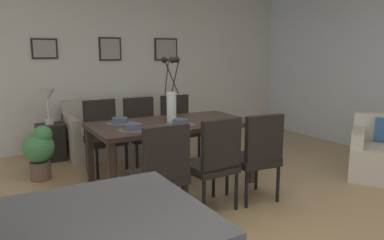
# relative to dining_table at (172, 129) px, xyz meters

# --- Properties ---
(ground_plane) EXTENTS (9.00, 9.00, 0.00)m
(ground_plane) POSITION_rel_dining_table_xyz_m (-0.24, -0.97, -0.66)
(ground_plane) COLOR tan
(back_wall_panel) EXTENTS (9.00, 0.10, 2.60)m
(back_wall_panel) POSITION_rel_dining_table_xyz_m (-0.24, 2.28, 0.64)
(back_wall_panel) COLOR silver
(back_wall_panel) RESTS_ON ground
(dining_table) EXTENTS (1.80, 0.94, 0.74)m
(dining_table) POSITION_rel_dining_table_xyz_m (0.00, 0.00, 0.00)
(dining_table) COLOR #33261E
(dining_table) RESTS_ON ground
(dining_chair_near_left) EXTENTS (0.45, 0.45, 0.92)m
(dining_chair_near_left) POSITION_rel_dining_table_xyz_m (-0.54, -0.88, -0.15)
(dining_chair_near_left) COLOR black
(dining_chair_near_left) RESTS_ON ground
(dining_chair_near_right) EXTENTS (0.47, 0.47, 0.92)m
(dining_chair_near_right) POSITION_rel_dining_table_xyz_m (-0.54, 0.88, -0.15)
(dining_chair_near_right) COLOR black
(dining_chair_near_right) RESTS_ON ground
(dining_chair_far_left) EXTENTS (0.46, 0.46, 0.92)m
(dining_chair_far_left) POSITION_rel_dining_table_xyz_m (0.03, -0.85, -0.15)
(dining_chair_far_left) COLOR black
(dining_chair_far_left) RESTS_ON ground
(dining_chair_far_right) EXTENTS (0.44, 0.44, 0.92)m
(dining_chair_far_right) POSITION_rel_dining_table_xyz_m (-0.02, 0.86, -0.15)
(dining_chair_far_right) COLOR black
(dining_chair_far_right) RESTS_ON ground
(dining_chair_mid_left) EXTENTS (0.47, 0.47, 0.92)m
(dining_chair_mid_left) POSITION_rel_dining_table_xyz_m (0.53, -0.88, -0.15)
(dining_chair_mid_left) COLOR black
(dining_chair_mid_left) RESTS_ON ground
(dining_chair_mid_right) EXTENTS (0.45, 0.45, 0.92)m
(dining_chair_mid_right) POSITION_rel_dining_table_xyz_m (0.53, 0.87, -0.15)
(dining_chair_mid_right) COLOR black
(dining_chair_mid_right) RESTS_ON ground
(centerpiece_vase) EXTENTS (0.21, 0.23, 0.73)m
(centerpiece_vase) POSITION_rel_dining_table_xyz_m (0.00, 0.00, 0.36)
(centerpiece_vase) COLOR silver
(centerpiece_vase) RESTS_ON dining_table
(placemat_near_left) EXTENTS (0.32, 0.32, 0.01)m
(placemat_near_left) POSITION_rel_dining_table_xyz_m (-0.54, -0.21, 0.08)
(placemat_near_left) COLOR #4C4742
(placemat_near_left) RESTS_ON dining_table
(bowl_near_left) EXTENTS (0.17, 0.17, 0.07)m
(bowl_near_left) POSITION_rel_dining_table_xyz_m (-0.54, -0.21, 0.12)
(bowl_near_left) COLOR #475166
(bowl_near_left) RESTS_ON dining_table
(placemat_near_right) EXTENTS (0.32, 0.32, 0.01)m
(placemat_near_right) POSITION_rel_dining_table_xyz_m (-0.54, 0.21, 0.08)
(placemat_near_right) COLOR #4C4742
(placemat_near_right) RESTS_ON dining_table
(bowl_near_right) EXTENTS (0.17, 0.17, 0.07)m
(bowl_near_right) POSITION_rel_dining_table_xyz_m (-0.54, 0.21, 0.12)
(bowl_near_right) COLOR #475166
(bowl_near_right) RESTS_ON dining_table
(placemat_far_left) EXTENTS (0.32, 0.32, 0.01)m
(placemat_far_left) POSITION_rel_dining_table_xyz_m (0.00, -0.21, 0.08)
(placemat_far_left) COLOR #4C4742
(placemat_far_left) RESTS_ON dining_table
(bowl_far_left) EXTENTS (0.17, 0.17, 0.07)m
(bowl_far_left) POSITION_rel_dining_table_xyz_m (0.00, -0.21, 0.12)
(bowl_far_left) COLOR #475166
(bowl_far_left) RESTS_ON dining_table
(sofa) EXTENTS (1.75, 0.84, 0.80)m
(sofa) POSITION_rel_dining_table_xyz_m (0.03, 1.73, -0.38)
(sofa) COLOR #B2A899
(sofa) RESTS_ON ground
(side_table) EXTENTS (0.36, 0.36, 0.52)m
(side_table) POSITION_rel_dining_table_xyz_m (-1.07, 1.75, -0.40)
(side_table) COLOR black
(side_table) RESTS_ON ground
(table_lamp) EXTENTS (0.22, 0.22, 0.51)m
(table_lamp) POSITION_rel_dining_table_xyz_m (-1.07, 1.75, 0.23)
(table_lamp) COLOR beige
(table_lamp) RESTS_ON side_table
(framed_picture_left) EXTENTS (0.37, 0.03, 0.30)m
(framed_picture_left) POSITION_rel_dining_table_xyz_m (-1.00, 2.21, 0.91)
(framed_picture_left) COLOR black
(framed_picture_center) EXTENTS (0.36, 0.03, 0.37)m
(framed_picture_center) POSITION_rel_dining_table_xyz_m (0.00, 2.21, 0.91)
(framed_picture_center) COLOR black
(framed_picture_right) EXTENTS (0.43, 0.03, 0.38)m
(framed_picture_right) POSITION_rel_dining_table_xyz_m (1.00, 2.21, 0.91)
(framed_picture_right) COLOR black
(potted_plant) EXTENTS (0.36, 0.36, 0.67)m
(potted_plant) POSITION_rel_dining_table_xyz_m (-1.31, 0.92, -0.29)
(potted_plant) COLOR brown
(potted_plant) RESTS_ON ground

